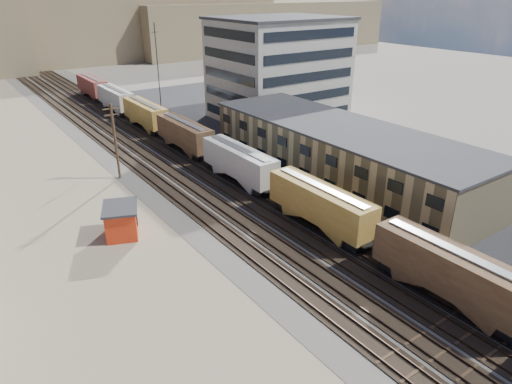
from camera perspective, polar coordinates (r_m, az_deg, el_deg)
ground at (r=37.72m, az=21.15°, el=-15.64°), size 300.00×300.00×0.00m
ballast_bed at (r=73.13m, az=-12.53°, el=5.14°), size 18.00×200.00×0.06m
dirt_yard at (r=59.30m, az=-26.38°, el=-1.48°), size 24.00×180.00×0.03m
asphalt_lot at (r=72.66m, az=8.61°, el=5.32°), size 26.00×120.00×0.04m
rail_tracks at (r=72.90m, az=-12.93°, el=5.11°), size 11.40×200.00×0.24m
freight_train at (r=64.71m, az=-5.84°, el=5.70°), size 3.00×119.74×4.46m
warehouse at (r=60.11m, az=10.47°, el=4.82°), size 12.40×40.40×7.25m
office_tower at (r=88.94m, az=2.77°, el=15.15°), size 22.60×18.60×18.45m
utility_pole_north at (r=61.60m, az=-17.20°, el=6.22°), size 2.20×0.32×10.00m
radio_mast at (r=82.13m, az=-12.07°, el=13.81°), size 1.20×0.16×18.00m
hills_north at (r=184.29m, az=-28.68°, el=18.61°), size 265.00×80.00×32.00m
maintenance_shed at (r=48.20m, az=-16.47°, el=-3.42°), size 4.78×5.33×3.21m
parked_car_silver at (r=58.51m, az=28.88°, el=-1.47°), size 6.00×3.40×1.64m
parked_car_blue at (r=87.25m, az=1.59°, el=9.22°), size 5.16×4.92×1.36m
parked_car_far at (r=92.67m, az=0.05°, el=10.18°), size 3.48×4.84×1.53m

